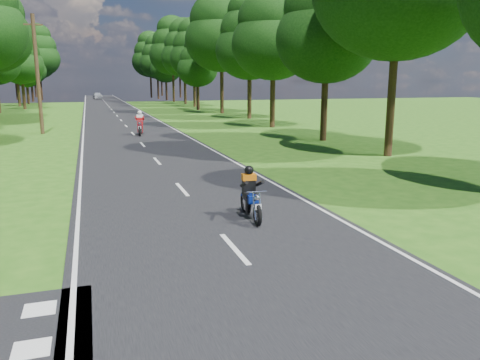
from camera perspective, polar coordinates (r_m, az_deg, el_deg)
name	(u,v)px	position (r m, az deg, el deg)	size (l,w,h in m)	color
ground	(267,287)	(8.60, 3.34, -12.87)	(160.00, 160.00, 0.00)	#275A14
main_road	(114,112)	(57.45, -15.11, 7.97)	(7.00, 140.00, 0.02)	black
road_markings	(114,113)	(55.57, -15.15, 7.86)	(7.40, 140.00, 0.01)	silver
treeline	(117,46)	(67.62, -14.71, 15.53)	(40.00, 115.35, 14.78)	black
telegraph_pole	(37,74)	(35.41, -23.46, 11.75)	(1.20, 0.26, 8.00)	#382616
rider_near_blue	(251,193)	(12.35, 1.31, -1.55)	(0.56, 1.68, 1.40)	#0D2795
rider_far_red	(140,123)	(32.58, -12.10, 6.83)	(0.65, 1.96, 1.64)	#AE0D1D
distant_car	(98,96)	(100.72, -16.98, 9.82)	(1.69, 4.19, 1.43)	#B9BDC1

